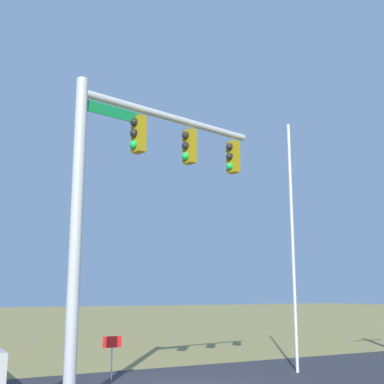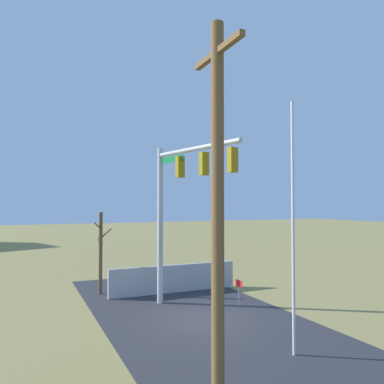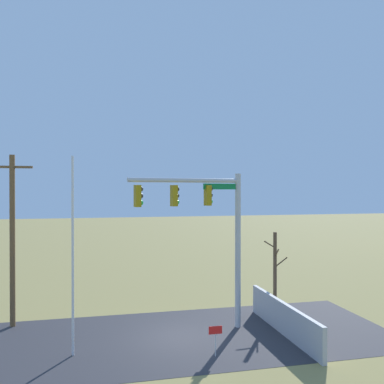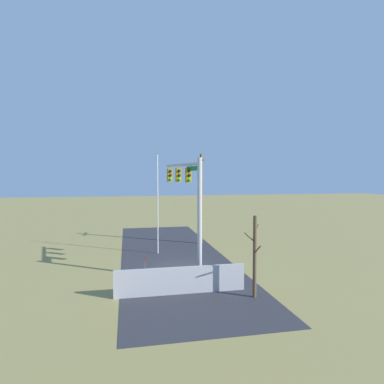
{
  "view_description": "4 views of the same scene",
  "coord_description": "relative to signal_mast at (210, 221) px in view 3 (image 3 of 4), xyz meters",
  "views": [
    {
      "loc": [
        6.26,
        12.14,
        2.46
      ],
      "look_at": [
        -0.48,
        -0.45,
        5.27
      ],
      "focal_mm": 47.89,
      "sensor_mm": 36.0,
      "label": 1
    },
    {
      "loc": [
        -14.23,
        6.84,
        4.79
      ],
      "look_at": [
        -0.34,
        0.58,
        5.27
      ],
      "focal_mm": 35.26,
      "sensor_mm": 36.0,
      "label": 2
    },
    {
      "loc": [
        -3.66,
        -18.56,
        6.79
      ],
      "look_at": [
        0.69,
        0.15,
        6.62
      ],
      "focal_mm": 38.96,
      "sensor_mm": 36.0,
      "label": 3
    },
    {
      "loc": [
        22.1,
        -3.61,
        6.46
      ],
      "look_at": [
        0.87,
        0.7,
        5.34
      ],
      "focal_mm": 30.55,
      "sensor_mm": 36.0,
      "label": 4
    }
  ],
  "objects": [
    {
      "name": "ground_plane",
      "position": [
        -1.64,
        -0.37,
        -5.24
      ],
      "size": [
        160.0,
        160.0,
        0.0
      ],
      "primitive_type": "plane",
      "color": "olive"
    },
    {
      "name": "road_surface",
      "position": [
        -5.64,
        -0.37,
        -5.24
      ],
      "size": [
        28.0,
        8.0,
        0.01
      ],
      "primitive_type": "cube",
      "color": "#2D2D33",
      "rests_on": "ground_plane"
    },
    {
      "name": "sidewalk_corner",
      "position": [
        2.49,
        0.34,
        -5.24
      ],
      "size": [
        6.0,
        6.0,
        0.01
      ],
      "primitive_type": "cube",
      "color": "#B7B5AD",
      "rests_on": "ground_plane"
    },
    {
      "name": "retaining_fence",
      "position": [
        3.23,
        -1.1,
        -4.5
      ],
      "size": [
        0.2,
        7.18,
        1.48
      ],
      "primitive_type": "cube",
      "color": "#A8A8AD",
      "rests_on": "ground_plane"
    },
    {
      "name": "signal_mast",
      "position": [
        0.0,
        0.0,
        0.0
      ],
      "size": [
        5.6,
        1.48,
        7.51
      ],
      "color": "#B2B5BA",
      "rests_on": "ground_plane"
    },
    {
      "name": "flagpole",
      "position": [
        -6.19,
        -1.44,
        -1.18
      ],
      "size": [
        0.1,
        0.1,
        8.11
      ],
      "primitive_type": "cylinder",
      "color": "silver",
      "rests_on": "ground_plane"
    },
    {
      "name": "utility_pole",
      "position": [
        -9.27,
        2.94,
        -0.85
      ],
      "size": [
        1.9,
        0.26,
        8.44
      ],
      "color": "brown",
      "rests_on": "ground_plane"
    },
    {
      "name": "bare_tree",
      "position": [
        4.5,
        2.63,
        -3.01
      ],
      "size": [
        1.27,
        1.02,
        4.34
      ],
      "color": "brown",
      "rests_on": "ground_plane"
    },
    {
      "name": "open_sign",
      "position": [
        -0.58,
        -2.83,
        -4.33
      ],
      "size": [
        0.56,
        0.04,
        1.22
      ],
      "color": "silver",
      "rests_on": "ground_plane"
    }
  ]
}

